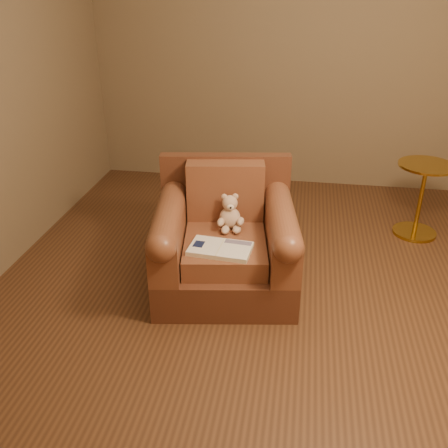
# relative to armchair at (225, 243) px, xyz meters

# --- Properties ---
(floor) EXTENTS (4.00, 4.00, 0.00)m
(floor) POSITION_rel_armchair_xyz_m (0.40, -0.02, -0.32)
(floor) COLOR #53321C
(floor) RESTS_ON ground
(room) EXTENTS (4.02, 4.02, 2.71)m
(room) POSITION_rel_armchair_xyz_m (0.40, -0.02, 1.40)
(room) COLOR #766249
(room) RESTS_ON ground
(armchair) EXTENTS (1.03, 0.99, 0.82)m
(armchair) POSITION_rel_armchair_xyz_m (0.00, 0.00, 0.00)
(armchair) COLOR #562E1C
(armchair) RESTS_ON floor
(teddy_bear) EXTENTS (0.18, 0.21, 0.25)m
(teddy_bear) POSITION_rel_armchair_xyz_m (0.02, 0.08, 0.17)
(teddy_bear) COLOR #CFAA91
(teddy_bear) RESTS_ON armchair
(guidebook) EXTENTS (0.40, 0.26, 0.03)m
(guidebook) POSITION_rel_armchair_xyz_m (0.01, -0.24, 0.09)
(guidebook) COLOR beige
(guidebook) RESTS_ON armchair
(side_table) EXTENTS (0.44, 0.44, 0.61)m
(side_table) POSITION_rel_armchair_xyz_m (1.44, 0.97, 0.01)
(side_table) COLOR gold
(side_table) RESTS_ON floor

